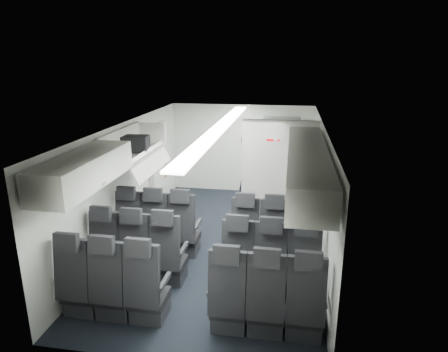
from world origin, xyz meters
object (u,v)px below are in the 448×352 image
(boarding_door, at_px, (159,166))
(seat_row_front, at_px, (215,235))
(carry_on_bag, at_px, (135,143))
(galley_unit, at_px, (280,158))
(flight_attendant, at_px, (249,174))
(seat_row_mid, at_px, (203,261))
(seat_row_rear, at_px, (187,297))

(boarding_door, bearing_deg, seat_row_front, -51.84)
(carry_on_bag, bearing_deg, galley_unit, 45.78)
(galley_unit, xyz_separation_m, flight_attendant, (-0.61, -1.10, -0.09))
(galley_unit, xyz_separation_m, boarding_door, (-2.59, -1.17, 0.00))
(seat_row_front, bearing_deg, seat_row_mid, -90.00)
(seat_row_mid, distance_m, carry_on_bag, 2.38)
(boarding_door, distance_m, flight_attendant, 1.99)
(seat_row_mid, bearing_deg, carry_on_bag, 138.56)
(seat_row_mid, bearing_deg, flight_attendant, 83.57)
(seat_row_front, distance_m, galley_unit, 3.43)
(seat_row_front, height_order, carry_on_bag, carry_on_bag)
(boarding_door, bearing_deg, galley_unit, 24.28)
(seat_row_front, height_order, seat_row_mid, same)
(seat_row_mid, xyz_separation_m, galley_unit, (0.95, 4.15, 0.55))
(galley_unit, bearing_deg, seat_row_mid, -102.88)
(seat_row_mid, distance_m, flight_attendant, 3.10)
(seat_row_rear, bearing_deg, flight_attendant, 85.03)
(seat_row_rear, bearing_deg, seat_row_mid, 90.00)
(flight_attendant, bearing_deg, seat_row_rear, 159.21)
(seat_row_mid, relative_size, flight_attendant, 1.93)
(seat_row_mid, distance_m, boarding_door, 3.45)
(carry_on_bag, bearing_deg, seat_row_mid, -46.14)
(seat_row_front, height_order, galley_unit, galley_unit)
(boarding_door, distance_m, carry_on_bag, 1.94)
(boarding_door, relative_size, flight_attendant, 1.08)
(seat_row_front, relative_size, galley_unit, 1.75)
(boarding_door, height_order, flight_attendant, boarding_door)
(seat_row_mid, xyz_separation_m, carry_on_bag, (-1.43, 1.27, 1.42))
(seat_row_rear, height_order, galley_unit, galley_unit)
(boarding_door, relative_size, carry_on_bag, 4.24)
(boarding_door, bearing_deg, seat_row_mid, -61.23)
(galley_unit, bearing_deg, carry_on_bag, -129.53)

